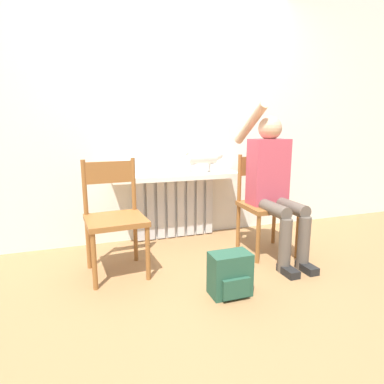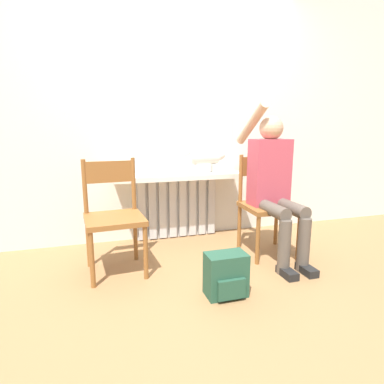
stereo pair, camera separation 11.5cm
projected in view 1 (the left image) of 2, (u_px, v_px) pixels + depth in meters
name	position (u px, v px, depth m)	size (l,w,h in m)	color
ground_plane	(219.00, 285.00, 2.38)	(12.00, 12.00, 0.00)	olive
wall_with_window	(172.00, 107.00, 3.25)	(7.00, 0.06, 2.70)	silver
radiator	(175.00, 207.00, 3.38)	(0.86, 0.08, 0.65)	silver
windowsill	(178.00, 176.00, 3.20)	(1.29, 0.32, 0.05)	white
window_glass	(172.00, 103.00, 3.21)	(1.24, 0.01, 1.38)	white
chair_left	(114.00, 215.00, 2.52)	(0.47, 0.47, 0.90)	brown
chair_right	(265.00, 202.00, 2.96)	(0.46, 0.46, 0.90)	brown
person	(273.00, 180.00, 2.82)	(0.36, 0.98, 1.37)	brown
cat	(204.00, 158.00, 3.24)	(0.52, 0.13, 0.25)	silver
backpack	(230.00, 274.00, 2.22)	(0.28, 0.20, 0.30)	#234C38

